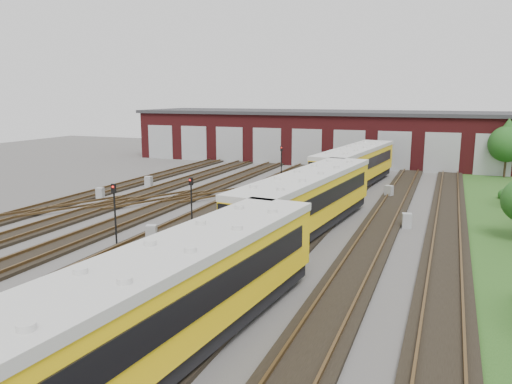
% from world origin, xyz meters
% --- Properties ---
extents(ground, '(120.00, 120.00, 0.00)m').
position_xyz_m(ground, '(0.00, 0.00, 0.00)').
color(ground, '#454340').
rests_on(ground, ground).
extents(track_network, '(30.40, 70.00, 0.33)m').
position_xyz_m(track_network, '(-0.17, 0.59, 0.11)').
color(track_network, black).
rests_on(track_network, ground).
extents(maintenance_shed, '(51.00, 12.50, 6.35)m').
position_xyz_m(maintenance_shed, '(-0.01, 39.97, 3.20)').
color(maintenance_shed, '#561517').
rests_on(maintenance_shed, ground).
extents(metro_train, '(4.66, 48.57, 3.38)m').
position_xyz_m(metro_train, '(6.00, 5.86, 2.06)').
color(metro_train, black).
rests_on(metro_train, ground).
extents(signal_mast_0, '(0.29, 0.27, 3.48)m').
position_xyz_m(signal_mast_0, '(-3.54, -0.32, 2.20)').
color(signal_mast_0, black).
rests_on(signal_mast_0, ground).
extents(signal_mast_1, '(0.27, 0.26, 3.18)m').
position_xyz_m(signal_mast_1, '(-1.43, 4.74, 2.03)').
color(signal_mast_1, black).
rests_on(signal_mast_1, ground).
extents(signal_mast_2, '(0.29, 0.27, 3.29)m').
position_xyz_m(signal_mast_2, '(-2.00, 24.62, 2.10)').
color(signal_mast_2, black).
rests_on(signal_mast_2, ground).
extents(signal_mast_3, '(0.25, 0.23, 2.77)m').
position_xyz_m(signal_mast_3, '(4.62, 8.55, 1.79)').
color(signal_mast_3, black).
rests_on(signal_mast_3, ground).
extents(relay_cabinet_0, '(0.65, 0.57, 0.95)m').
position_xyz_m(relay_cabinet_0, '(-12.38, 9.40, 0.48)').
color(relay_cabinet_0, '#999C9E').
rests_on(relay_cabinet_0, ground).
extents(relay_cabinet_1, '(0.65, 0.55, 1.02)m').
position_xyz_m(relay_cabinet_1, '(-11.73, 15.43, 0.51)').
color(relay_cabinet_1, '#999C9E').
rests_on(relay_cabinet_1, ground).
extents(relay_cabinet_2, '(0.73, 0.67, 0.99)m').
position_xyz_m(relay_cabinet_2, '(-1.88, 0.73, 0.50)').
color(relay_cabinet_2, '#999C9E').
rests_on(relay_cabinet_2, ground).
extents(relay_cabinet_3, '(0.75, 0.69, 1.00)m').
position_xyz_m(relay_cabinet_3, '(9.34, 18.74, 0.50)').
color(relay_cabinet_3, '#999C9E').
rests_on(relay_cabinet_3, ground).
extents(relay_cabinet_4, '(0.67, 0.60, 0.97)m').
position_xyz_m(relay_cabinet_4, '(11.56, 9.22, 0.48)').
color(relay_cabinet_4, '#999C9E').
rests_on(relay_cabinet_4, ground).
extents(tree_0, '(3.67, 3.67, 6.08)m').
position_xyz_m(tree_0, '(19.15, 33.32, 3.91)').
color(tree_0, '#302316').
rests_on(tree_0, ground).
extents(bush_1, '(1.05, 1.05, 1.05)m').
position_xyz_m(bush_1, '(18.21, 21.38, 0.52)').
color(bush_1, '#134414').
rests_on(bush_1, ground).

